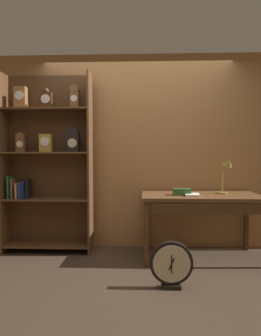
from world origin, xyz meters
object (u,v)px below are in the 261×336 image
workbench (201,201)px  round_clock_large (171,264)px  open_repair_manual (192,195)px  bookshelf (47,160)px  desk_lamp (226,171)px  toolbox_small (182,192)px

workbench → round_clock_large: size_ratio=3.17×
workbench → round_clock_large: bearing=-116.8°
open_repair_manual → round_clock_large: (-0.31, -0.75, -0.56)m
bookshelf → open_repair_manual: (1.82, -0.31, -0.40)m
desk_lamp → round_clock_large: 1.45m
bookshelf → open_repair_manual: size_ratio=10.43×
workbench → toolbox_small: bearing=-169.0°
desk_lamp → open_repair_manual: size_ratio=2.06×
bookshelf → toolbox_small: bookshelf is taller
bookshelf → open_repair_manual: 1.89m
round_clock_large → desk_lamp: bearing=50.9°
desk_lamp → round_clock_large: size_ratio=1.01×
open_repair_manual → round_clock_large: 0.98m
bookshelf → desk_lamp: size_ratio=5.06×
desk_lamp → open_repair_manual: bearing=-158.5°
desk_lamp → workbench: bearing=-168.0°
toolbox_small → open_repair_manual: toolbox_small is taller
round_clock_large → toolbox_small: bearing=76.5°
round_clock_large → workbench: bearing=63.2°
bookshelf → round_clock_large: bearing=-34.8°
toolbox_small → open_repair_manual: (0.12, -0.06, -0.03)m
toolbox_small → round_clock_large: toolbox_small is taller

